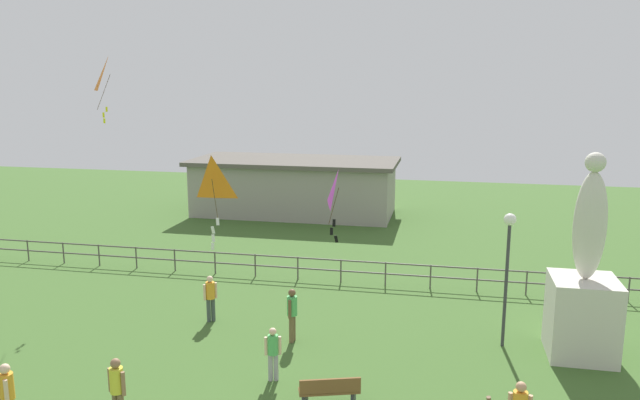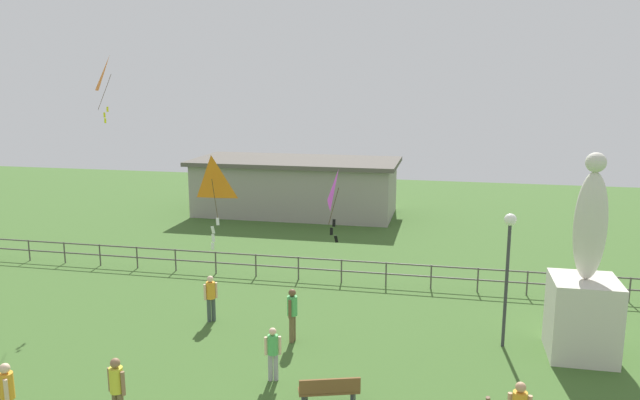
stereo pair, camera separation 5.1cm
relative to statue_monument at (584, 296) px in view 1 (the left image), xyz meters
The scene contains 13 objects.
statue_monument is the anchor object (origin of this frame).
lamppost 2.47m from the statue_monument, behind, with size 0.36×0.36×4.13m.
park_bench 8.07m from the statue_monument, 146.06° to the right, with size 1.55×0.85×0.85m.
person_0 11.57m from the statue_monument, behind, with size 0.38×0.35×1.59m.
person_3 8.56m from the statue_monument, behind, with size 0.31×0.51×1.69m.
person_4 12.89m from the statue_monument, 151.10° to the right, with size 0.50×0.31×1.70m.
person_6 15.25m from the statue_monument, 152.55° to the right, with size 0.35×0.44×1.72m.
person_7 9.05m from the statue_monument, 158.17° to the right, with size 0.43×0.28×1.50m.
kite_0 11.05m from the statue_monument, 160.48° to the right, with size 0.82×0.64×2.51m.
kite_4 18.45m from the statue_monument, 167.06° to the left, with size 0.95×0.98×2.57m.
kite_5 7.96m from the statue_monument, 158.80° to the right, with size 0.52×1.08×1.97m.
waterfront_railing 9.51m from the statue_monument, 148.23° to the left, with size 36.02×0.06×0.95m.
pavilion_building 21.33m from the statue_monument, 127.27° to the left, with size 12.19×5.56×3.29m.
Camera 1 is at (3.69, -8.84, 7.96)m, focal length 34.13 mm.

